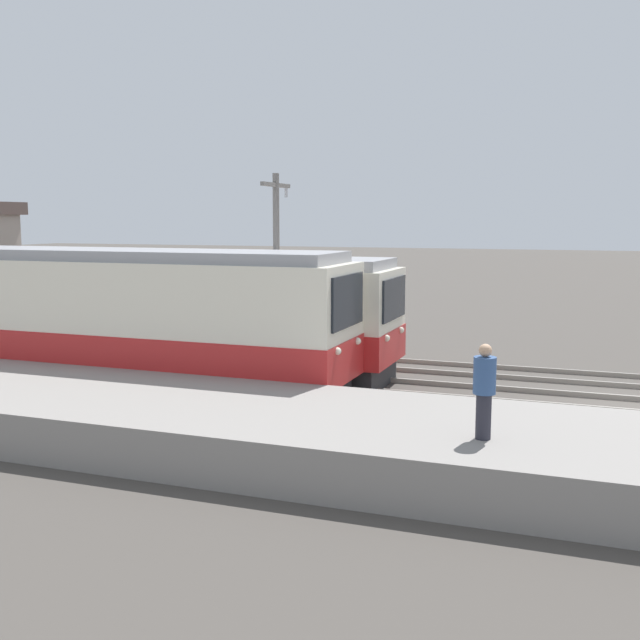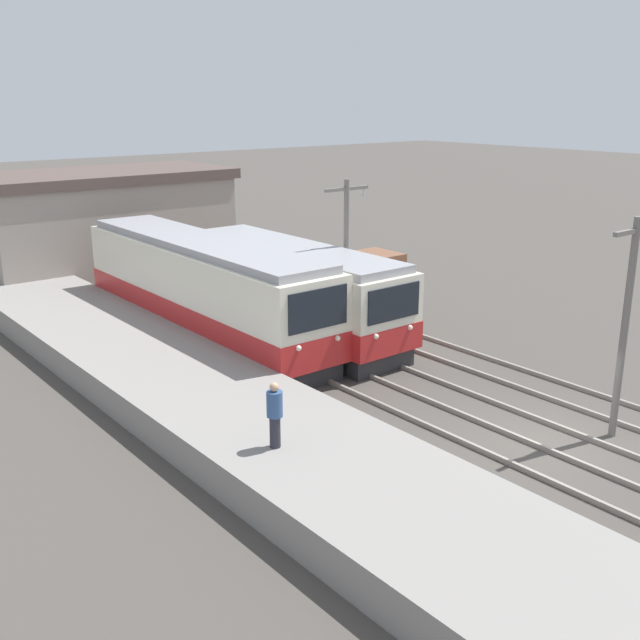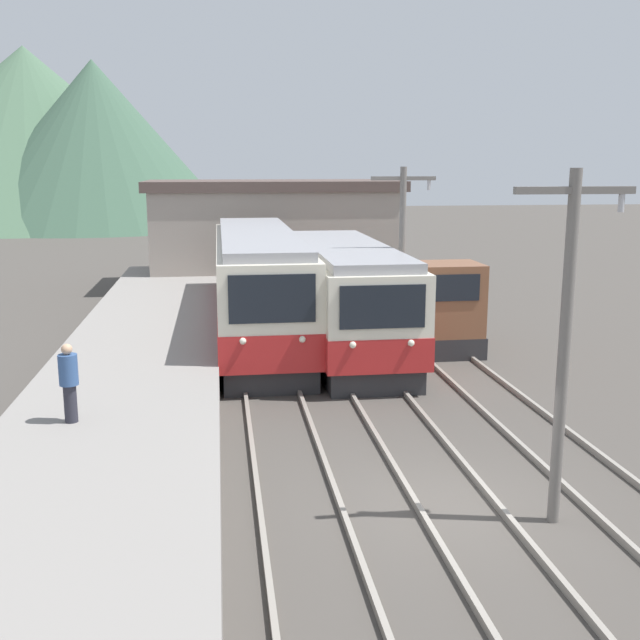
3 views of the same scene
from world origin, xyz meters
The scene contains 13 objects.
ground_plane centered at (0.00, 0.00, 0.00)m, with size 200.00×200.00×0.00m, color #47423D.
platform_left centered at (-6.25, 0.00, 0.47)m, with size 4.50×54.00×0.95m, color gray.
track_left centered at (-2.60, 0.00, 0.07)m, with size 1.54×60.00×0.14m.
track_center centered at (0.20, 0.00, 0.07)m, with size 1.54×60.00×0.14m.
track_right centered at (3.20, 0.00, 0.07)m, with size 1.54×60.00×0.14m.
commuter_train_left centered at (-2.60, 13.61, 1.78)m, with size 2.84×13.99×3.84m.
commuter_train_center centered at (0.20, 11.70, 1.65)m, with size 2.84×11.00×3.55m.
shunting_locomotive centered at (3.20, 12.36, 1.21)m, with size 2.40×5.78×3.00m.
catenary_mast_near centered at (1.71, -0.81, 3.31)m, with size 2.00×0.20×6.01m.
catenary_mast_mid centered at (1.71, 10.39, 3.31)m, with size 2.00×0.20×6.01m.
person_on_platform centered at (-6.97, 2.82, 1.83)m, with size 0.38×0.38×1.63m.
station_building centered at (-1.14, 26.00, 2.68)m, with size 12.60×6.30×5.31m.
mountain_backdrop centered at (-21.90, 73.02, 8.98)m, with size 43.93×43.46×18.58m.
Camera 3 is at (-3.91, -12.16, 6.05)m, focal length 42.00 mm.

